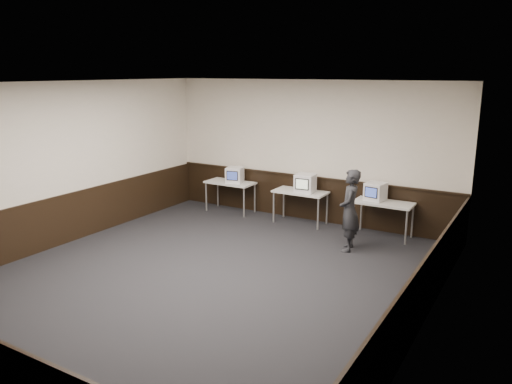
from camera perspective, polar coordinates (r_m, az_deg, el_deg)
floor at (r=8.55m, az=-5.66°, el=-9.70°), size 8.00×8.00×0.00m
ceiling at (r=7.86m, az=-6.22°, el=12.26°), size 8.00×8.00×0.00m
back_wall at (r=11.46m, az=6.07°, el=4.65°), size 7.00×0.00×7.00m
left_wall at (r=10.49m, az=-21.52°, el=2.93°), size 0.00×8.00×8.00m
right_wall at (r=6.65m, az=19.15°, el=-2.66°), size 0.00×8.00×8.00m
wainscot_back at (r=11.66m, az=5.89°, el=-0.71°), size 6.98×0.04×1.00m
wainscot_left at (r=10.72m, az=-20.94°, el=-2.86°), size 0.04×7.98×1.00m
wainscot_right at (r=7.03m, az=18.28°, el=-11.28°), size 0.04×7.98×1.00m
wainscot_rail at (r=11.53m, az=5.91°, el=1.77°), size 6.98×0.06×0.04m
desk_left at (r=12.20m, az=-2.97°, el=0.85°), size 1.20×0.60×0.75m
desk_center at (r=11.28m, az=5.10°, el=-0.24°), size 1.20×0.60×0.75m
desk_right at (r=10.63m, az=14.37°, el=-1.49°), size 1.20×0.60×0.75m
emac_left at (r=12.05m, az=-2.45°, el=1.97°), size 0.47×0.48×0.38m
emac_center at (r=11.13m, az=5.64°, el=1.02°), size 0.46×0.48×0.41m
emac_right at (r=10.67m, az=13.49°, el=0.05°), size 0.43×0.45×0.38m
person at (r=9.68m, az=10.64°, el=-2.08°), size 0.52×0.66×1.59m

